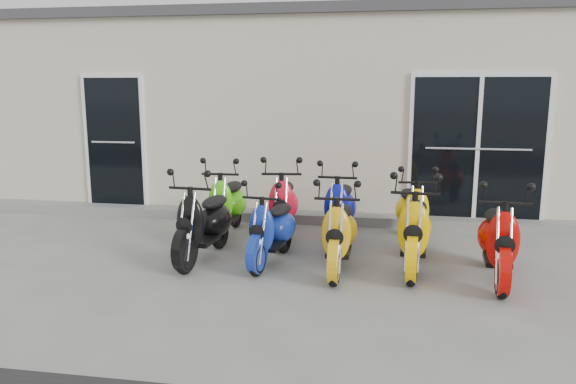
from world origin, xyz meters
name	(u,v)px	position (x,y,z in m)	size (l,w,h in m)	color
ground	(280,260)	(0.00, 0.00, 0.00)	(80.00, 80.00, 0.00)	gray
building	(326,111)	(0.00, 5.20, 1.60)	(14.00, 6.00, 3.20)	beige
roof_cap	(327,27)	(0.00, 5.20, 3.28)	(14.20, 6.20, 0.16)	#3F3F42
front_step	(303,217)	(0.00, 2.02, 0.07)	(14.00, 0.40, 0.15)	gray
door_left	(115,138)	(-3.20, 2.17, 1.26)	(1.07, 0.08, 2.22)	black
door_right	(477,145)	(2.60, 2.17, 1.26)	(2.02, 0.08, 2.22)	black
scooter_front_black	(204,213)	(-0.92, -0.12, 0.60)	(0.59, 1.62, 1.20)	black
scooter_front_blue	(272,220)	(-0.07, -0.12, 0.54)	(0.53, 1.46, 1.08)	#142E9A
scooter_front_orange_a	(340,223)	(0.75, -0.26, 0.57)	(0.56, 1.55, 1.14)	gold
scooter_front_orange_b	(415,219)	(1.61, -0.08, 0.61)	(0.60, 1.65, 1.22)	#FFBE00
scooter_front_red	(499,229)	(2.49, -0.30, 0.59)	(0.58, 1.60, 1.18)	#C10703
scooter_back_green	(227,196)	(-0.94, 1.00, 0.59)	(0.58, 1.60, 1.18)	#4CCC14
scooter_back_red	(283,197)	(-0.13, 0.97, 0.61)	(0.60, 1.65, 1.22)	red
scooter_back_blue	(340,199)	(0.66, 1.00, 0.59)	(0.58, 1.60, 1.18)	#0B1491
scooter_back_yellow	(412,203)	(1.63, 1.04, 0.56)	(0.56, 1.53, 1.13)	#FFC800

